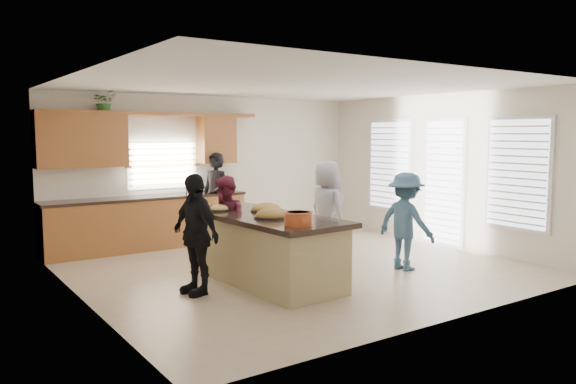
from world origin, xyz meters
TOP-DOWN VIEW (x-y plane):
  - floor at (0.00, 0.00)m, footprint 6.50×6.50m
  - room_shell at (0.00, 0.00)m, footprint 6.52×6.02m
  - back_cabinetry at (-1.47, 2.73)m, footprint 4.08×0.66m
  - right_wall_glazing at (3.22, -0.13)m, footprint 0.06×4.00m
  - island at (-0.90, -0.42)m, footprint 1.29×2.76m
  - platter_front at (-0.96, -0.73)m, footprint 0.49×0.49m
  - platter_mid at (-0.69, -0.16)m, footprint 0.47×0.47m
  - platter_back at (-1.23, 0.28)m, footprint 0.32×0.32m
  - salad_bowl at (-1.02, -1.43)m, footprint 0.35×0.35m
  - clear_cup at (-0.48, -1.49)m, footprint 0.09×0.09m
  - plate_stack at (-0.97, 0.38)m, footprint 0.25×0.25m
  - flower_vase at (-0.90, 0.74)m, footprint 0.14×0.14m
  - potted_plant at (-2.09, 2.82)m, footprint 0.45×0.41m
  - woman_left_back at (-0.10, 2.60)m, footprint 0.61×0.73m
  - woman_left_mid at (-1.14, 0.27)m, footprint 0.74×0.84m
  - woman_left_front at (-1.95, -0.43)m, footprint 0.52×0.97m
  - woman_right_back at (1.25, -1.05)m, footprint 0.68×1.03m
  - woman_right_front at (0.65, 0.12)m, footprint 0.57×0.83m

SIDE VIEW (x-z plane):
  - floor at x=0.00m, z-range 0.00..0.00m
  - island at x=-0.90m, z-range -0.02..0.93m
  - woman_left_mid at x=-1.14m, z-range 0.00..1.46m
  - woman_right_back at x=1.25m, z-range 0.00..1.49m
  - woman_left_front at x=-1.95m, z-range 0.00..1.57m
  - woman_right_front at x=0.65m, z-range 0.00..1.64m
  - woman_left_back at x=-0.10m, z-range 0.00..1.71m
  - back_cabinetry at x=-1.47m, z-range -0.32..2.14m
  - plate_stack at x=-0.97m, z-range 0.95..1.00m
  - platter_back at x=-1.23m, z-range 0.91..1.04m
  - platter_mid at x=-0.69m, z-range 0.88..1.07m
  - platter_front at x=-0.96m, z-range 0.88..1.08m
  - clear_cup at x=-0.48m, z-range 0.95..1.06m
  - salad_bowl at x=-1.02m, z-range 0.96..1.12m
  - flower_vase at x=-0.90m, z-range 0.96..1.38m
  - right_wall_glazing at x=3.22m, z-range 0.22..2.47m
  - room_shell at x=0.00m, z-range 0.50..3.31m
  - potted_plant at x=-2.09m, z-range 2.40..2.83m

